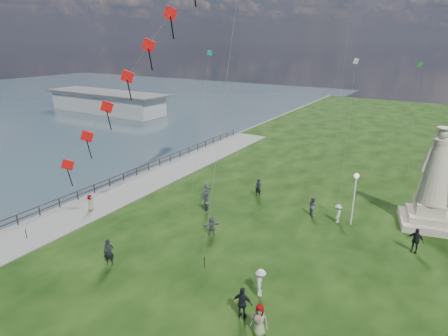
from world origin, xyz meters
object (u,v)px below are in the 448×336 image
Objects in this scene: person_2 at (260,282)px; person_9 at (415,240)px; pier_pavilion at (107,102)px; person_0 at (109,252)px; person_6 at (258,188)px; person_7 at (313,206)px; person_10 at (90,204)px; lamppost at (355,188)px; person_5 at (207,191)px; person_4 at (259,320)px; person_3 at (243,303)px; person_11 at (212,226)px; person_1 at (206,202)px; person_8 at (338,213)px; statue at (432,190)px.

person_9 is (7.45, 10.29, 0.07)m from person_2.
person_0 is at bearing -42.01° from pier_pavilion.
person_9 reaches higher than person_6.
person_10 is (-17.36, -9.79, -0.09)m from person_7.
lamppost is 13.72m from person_5.
person_0 is 1.13× the size of person_7.
person_4 is 1.24× the size of person_10.
person_3 is at bearing -133.97° from person_10.
person_2 is 15.09m from person_5.
person_3 is 1.23× the size of person_11.
person_10 is (-8.96, -5.35, -0.18)m from person_1.
person_4 is 0.99× the size of person_9.
lamppost is 2.83× the size of person_5.
person_0 reaches higher than person_1.
lamppost is 2.42× the size of person_4.
person_3 is 1.27× the size of person_10.
person_3 is 16.74m from person_5.
person_0 is 1.01× the size of person_9.
pier_pavilion is 62.73m from person_0.
person_5 is 1.06× the size of person_10.
person_8 is at bearing -105.22° from person_3.
person_6 is at bearing -27.41° from pier_pavilion.
person_3 reaches higher than person_4.
pier_pavilion is 16.37× the size of person_6.
person_3 is at bearing 156.93° from person_2.
person_3 is 1.05× the size of person_6.
person_4 is at bearing -39.19° from person_0.
person_5 is 7.15m from person_11.
lamppost is at bearing -138.99° from person_7.
person_0 and person_3 have the same top height.
person_1 is at bearing 70.80° from person_7.
statue is 15.05m from person_6.
pier_pavilion reaches higher than person_6.
person_1 is at bearing -88.24° from person_10.
pier_pavilion reaches higher than person_1.
person_7 is 1.03× the size of person_8.
person_11 is (-14.48, -10.74, -2.38)m from statue.
person_3 is at bearing -12.19° from person_8.
person_2 is (-7.88, -15.45, -2.27)m from statue.
person_9 is at bearing -59.17° from person_2.
statue is 4.43× the size of person_4.
person_8 is (12.27, 1.65, 0.01)m from person_5.
lamppost is at bearing -161.90° from statue.
statue is 5.09× the size of person_8.
person_6 is at bearing -75.11° from person_10.
person_0 is at bearing -132.87° from person_9.
person_0 is (46.60, -41.98, -0.88)m from pier_pavilion.
lamppost is 4.18m from person_7.
person_7 is at bearing -173.13° from statue.
person_2 is at bearing -101.34° from lamppost.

